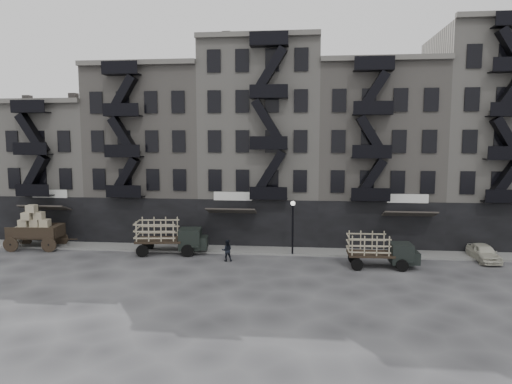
# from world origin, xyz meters

# --- Properties ---
(ground) EXTENTS (140.00, 140.00, 0.00)m
(ground) POSITION_xyz_m (0.00, 0.00, 0.00)
(ground) COLOR #38383A
(ground) RESTS_ON ground
(sidewalk) EXTENTS (55.00, 2.50, 0.15)m
(sidewalk) POSITION_xyz_m (0.00, 3.75, 0.07)
(sidewalk) COLOR slate
(sidewalk) RESTS_ON ground
(building_west) EXTENTS (10.00, 11.35, 13.20)m
(building_west) POSITION_xyz_m (-20.00, 9.83, 6.00)
(building_west) COLOR gray
(building_west) RESTS_ON ground
(building_midwest) EXTENTS (10.00, 11.35, 16.20)m
(building_midwest) POSITION_xyz_m (-10.00, 9.83, 7.50)
(building_midwest) COLOR gray
(building_midwest) RESTS_ON ground
(building_center) EXTENTS (10.00, 11.35, 18.20)m
(building_center) POSITION_xyz_m (-0.00, 9.82, 8.50)
(building_center) COLOR gray
(building_center) RESTS_ON ground
(building_mideast) EXTENTS (10.00, 11.35, 16.20)m
(building_mideast) POSITION_xyz_m (10.00, 9.83, 7.50)
(building_mideast) COLOR gray
(building_mideast) RESTS_ON ground
(building_east) EXTENTS (10.00, 11.35, 19.20)m
(building_east) POSITION_xyz_m (20.00, 9.82, 9.00)
(building_east) COLOR gray
(building_east) RESTS_ON ground
(lamp_post) EXTENTS (0.36, 0.36, 4.28)m
(lamp_post) POSITION_xyz_m (3.00, 2.60, 2.78)
(lamp_post) COLOR black
(lamp_post) RESTS_ON ground
(horse) EXTENTS (1.98, 1.17, 1.57)m
(horse) POSITION_xyz_m (-19.96, 2.60, 0.78)
(horse) COLOR silver
(horse) RESTS_ON ground
(wagon) EXTENTS (4.47, 2.66, 3.63)m
(wagon) POSITION_xyz_m (-18.12, 2.61, 2.07)
(wagon) COLOR black
(wagon) RESTS_ON ground
(stake_truck_west) EXTENTS (5.71, 2.85, 2.76)m
(stake_truck_west) POSITION_xyz_m (-6.64, 2.25, 1.58)
(stake_truck_west) COLOR black
(stake_truck_west) RESTS_ON ground
(stake_truck_east) EXTENTS (4.90, 2.13, 2.43)m
(stake_truck_east) POSITION_xyz_m (9.20, 0.00, 1.39)
(stake_truck_east) COLOR black
(stake_truck_east) RESTS_ON ground
(car_east) EXTENTS (1.63, 3.79, 1.28)m
(car_east) POSITION_xyz_m (17.11, 2.60, 0.64)
(car_east) COLOR beige
(car_east) RESTS_ON ground
(pedestrian_mid) EXTENTS (0.89, 0.76, 1.61)m
(pedestrian_mid) POSITION_xyz_m (-1.78, 0.54, 0.80)
(pedestrian_mid) COLOR black
(pedestrian_mid) RESTS_ON ground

